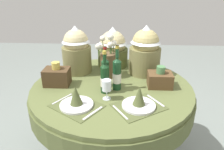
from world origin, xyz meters
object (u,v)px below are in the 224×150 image
flower_vase (108,61)px  wine_bottle_left (117,74)px  woven_basket_side_right (160,79)px  gift_tub_back_left (76,48)px  wine_bottle_centre (105,72)px  wine_glass_left (107,86)px  gift_tub_back_centre (113,46)px  place_setting_left (76,100)px  gift_tub_back_right (145,48)px  place_setting_right (139,101)px  dining_table (112,98)px  wine_bottle_rear (105,78)px  woven_basket_side_left (57,76)px

flower_vase → wine_bottle_left: 0.27m
flower_vase → woven_basket_side_right: flower_vase is taller
wine_bottle_left → gift_tub_back_left: gift_tub_back_left is taller
wine_bottle_centre → gift_tub_back_left: gift_tub_back_left is taller
woven_basket_side_right → wine_glass_left: bearing=-152.1°
wine_bottle_left → gift_tub_back_centre: gift_tub_back_centre is taller
place_setting_left → gift_tub_back_right: bearing=49.9°
flower_vase → gift_tub_back_left: bearing=162.1°
place_setting_right → gift_tub_back_right: (0.09, 0.62, 0.20)m
gift_tub_back_right → wine_bottle_left: bearing=-125.6°
woven_basket_side_right → dining_table: bearing=179.3°
flower_vase → wine_bottle_rear: size_ratio=1.16×
place_setting_right → gift_tub_back_left: 0.86m
wine_glass_left → place_setting_right: bearing=-22.7°
wine_bottle_left → woven_basket_side_right: wine_bottle_left is taller
wine_bottle_centre → woven_basket_side_right: wine_bottle_centre is taller
place_setting_left → gift_tub_back_right: gift_tub_back_right is taller
dining_table → wine_glass_left: (-0.03, -0.23, 0.24)m
place_setting_left → wine_bottle_left: bearing=44.9°
flower_vase → wine_glass_left: flower_vase is taller
gift_tub_back_centre → gift_tub_back_right: bearing=-30.9°
place_setting_right → wine_bottle_left: (-0.16, 0.26, 0.09)m
place_setting_left → woven_basket_side_right: (0.64, 0.34, 0.02)m
place_setting_right → gift_tub_back_left: (-0.56, 0.62, 0.19)m
place_setting_right → gift_tub_back_left: bearing=132.3°
gift_tub_back_right → woven_basket_side_left: gift_tub_back_right is taller
wine_bottle_centre → gift_tub_back_centre: size_ratio=0.86×
place_setting_left → woven_basket_side_left: (-0.23, 0.34, 0.03)m
place_setting_left → wine_bottle_centre: size_ratio=1.22×
place_setting_right → woven_basket_side_right: 0.38m
gift_tub_back_left → gift_tub_back_right: (0.65, 0.00, 0.01)m
gift_tub_back_centre → woven_basket_side_right: (0.42, -0.48, -0.14)m
woven_basket_side_left → wine_bottle_left: bearing=-6.3°
woven_basket_side_left → wine_glass_left: bearing=-26.7°
place_setting_left → place_setting_right: (0.44, 0.02, 0.00)m
gift_tub_back_left → gift_tub_back_centre: size_ratio=1.11×
dining_table → place_setting_left: 0.46m
dining_table → wine_bottle_centre: (-0.05, -0.02, 0.26)m
flower_vase → gift_tub_back_left: (-0.31, 0.10, 0.09)m
place_setting_left → place_setting_right: 0.44m
flower_vase → woven_basket_side_left: 0.47m
wine_glass_left → woven_basket_side_left: woven_basket_side_left is taller
wine_bottle_centre → woven_basket_side_right: bearing=1.6°
place_setting_left → wine_bottle_rear: wine_bottle_rear is taller
place_setting_left → woven_basket_side_left: 0.41m
gift_tub_back_right → flower_vase: bearing=-163.8°
gift_tub_back_centre → gift_tub_back_right: gift_tub_back_right is taller
place_setting_right → wine_bottle_centre: (-0.26, 0.31, 0.08)m
place_setting_right → woven_basket_side_left: bearing=154.7°
wine_bottle_rear → gift_tub_back_centre: size_ratio=0.85×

